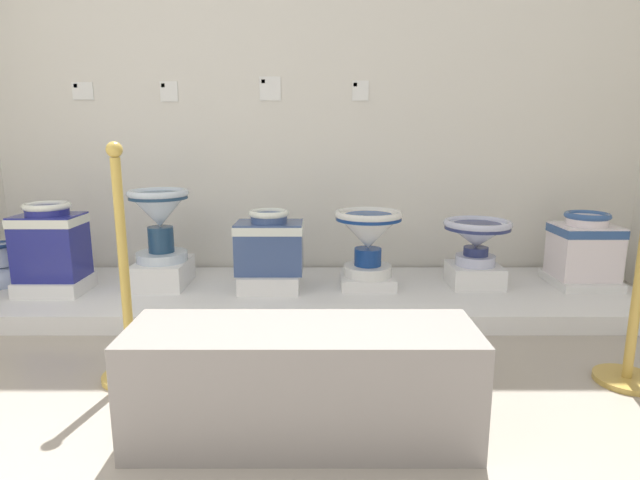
% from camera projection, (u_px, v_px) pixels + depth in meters
% --- Properties ---
extents(ground_plane, '(6.35, 5.64, 0.02)m').
position_uv_depth(ground_plane, '(318.00, 457.00, 1.69)').
color(ground_plane, '#A3998C').
extents(wall_back, '(4.55, 0.06, 3.23)m').
position_uv_depth(wall_back, '(318.00, 42.00, 3.37)').
color(wall_back, silver).
rests_on(wall_back, ground_plane).
extents(display_platform, '(3.85, 1.00, 0.10)m').
position_uv_depth(display_platform, '(318.00, 296.00, 3.15)').
color(display_platform, white).
rests_on(display_platform, ground_plane).
extents(plinth_block_slender_white, '(0.37, 0.32, 0.09)m').
position_uv_depth(plinth_block_slender_white, '(53.00, 285.00, 3.05)').
color(plinth_block_slender_white, white).
rests_on(plinth_block_slender_white, display_platform).
extents(antique_toilet_slender_white, '(0.36, 0.28, 0.45)m').
position_uv_depth(antique_toilet_slender_white, '(48.00, 240.00, 3.00)').
color(antique_toilet_slender_white, navy).
rests_on(antique_toilet_slender_white, plinth_block_slender_white).
extents(plinth_block_pale_glazed, '(0.31, 0.39, 0.16)m').
position_uv_depth(plinth_block_pale_glazed, '(161.00, 273.00, 3.19)').
color(plinth_block_pale_glazed, white).
rests_on(plinth_block_pale_glazed, display_platform).
extents(antique_toilet_pale_glazed, '(0.37, 0.37, 0.44)m').
position_uv_depth(antique_toilet_pale_glazed, '(158.00, 215.00, 3.11)').
color(antique_toilet_pale_glazed, silver).
rests_on(antique_toilet_pale_glazed, plinth_block_pale_glazed).
extents(plinth_block_broad_patterned, '(0.36, 0.35, 0.10)m').
position_uv_depth(plinth_block_broad_patterned, '(269.00, 280.00, 3.13)').
color(plinth_block_broad_patterned, white).
rests_on(plinth_block_broad_patterned, display_platform).
extents(antique_toilet_broad_patterned, '(0.40, 0.27, 0.38)m').
position_uv_depth(antique_toilet_broad_patterned, '(268.00, 241.00, 3.08)').
color(antique_toilet_broad_patterned, '#3A5084').
rests_on(antique_toilet_broad_patterned, plinth_block_broad_patterned).
extents(plinth_block_tall_cobalt, '(0.33, 0.31, 0.07)m').
position_uv_depth(plinth_block_tall_cobalt, '(366.00, 281.00, 3.18)').
color(plinth_block_tall_cobalt, white).
rests_on(plinth_block_tall_cobalt, display_platform).
extents(antique_toilet_tall_cobalt, '(0.41, 0.41, 0.40)m').
position_uv_depth(antique_toilet_tall_cobalt, '(367.00, 233.00, 3.12)').
color(antique_toilet_tall_cobalt, white).
rests_on(antique_toilet_tall_cobalt, plinth_block_tall_cobalt).
extents(plinth_block_central_ornate, '(0.31, 0.29, 0.13)m').
position_uv_depth(plinth_block_central_ornate, '(473.00, 275.00, 3.19)').
color(plinth_block_central_ornate, white).
rests_on(plinth_block_central_ornate, display_platform).
extents(antique_toilet_central_ornate, '(0.41, 0.41, 0.28)m').
position_uv_depth(antique_toilet_central_ornate, '(475.00, 235.00, 3.14)').
color(antique_toilet_central_ornate, silver).
rests_on(antique_toilet_central_ornate, plinth_block_central_ornate).
extents(plinth_block_rightmost, '(0.36, 0.39, 0.05)m').
position_uv_depth(plinth_block_rightmost, '(579.00, 280.00, 3.22)').
color(plinth_block_rightmost, white).
rests_on(plinth_block_rightmost, display_platform).
extents(antique_toilet_rightmost, '(0.36, 0.31, 0.41)m').
position_uv_depth(antique_toilet_rightmost, '(582.00, 244.00, 3.17)').
color(antique_toilet_rightmost, white).
rests_on(antique_toilet_rightmost, plinth_block_rightmost).
extents(info_placard_first, '(0.14, 0.01, 0.11)m').
position_uv_depth(info_placard_first, '(81.00, 91.00, 3.39)').
color(info_placard_first, white).
extents(info_placard_second, '(0.12, 0.01, 0.13)m').
position_uv_depth(info_placard_second, '(167.00, 91.00, 3.39)').
color(info_placard_second, white).
extents(info_placard_third, '(0.14, 0.01, 0.15)m').
position_uv_depth(info_placard_third, '(268.00, 88.00, 3.39)').
color(info_placard_third, white).
extents(info_placard_fourth, '(0.11, 0.01, 0.13)m').
position_uv_depth(info_placard_fourth, '(359.00, 91.00, 3.39)').
color(info_placard_fourth, white).
extents(decorative_vase_corner, '(0.26, 0.26, 0.37)m').
position_uv_depth(decorative_vase_corner, '(2.00, 276.00, 3.21)').
color(decorative_vase_corner, navy).
rests_on(decorative_vase_corner, ground_plane).
extents(stanchion_post_near_left, '(0.25, 0.25, 1.00)m').
position_uv_depth(stanchion_post_near_left, '(126.00, 312.00, 2.14)').
color(stanchion_post_near_left, gold).
rests_on(stanchion_post_near_left, ground_plane).
extents(stanchion_post_near_right, '(0.26, 0.26, 0.98)m').
position_uv_depth(stanchion_post_near_right, '(632.00, 318.00, 2.12)').
color(stanchion_post_near_right, '#BA9540').
rests_on(stanchion_post_near_right, ground_plane).
extents(museum_bench, '(1.17, 0.36, 0.40)m').
position_uv_depth(museum_bench, '(301.00, 383.00, 1.75)').
color(museum_bench, gray).
rests_on(museum_bench, ground_plane).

